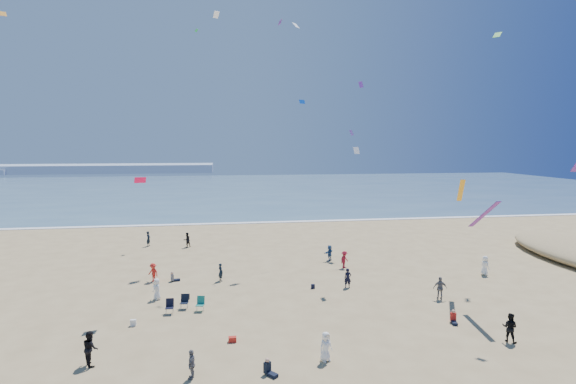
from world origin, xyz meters
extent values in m
cube|color=#476B84|center=(0.00, 95.00, 0.03)|extent=(220.00, 100.00, 0.06)
cube|color=white|center=(0.00, 45.00, 0.04)|extent=(220.00, 1.20, 0.08)
cube|color=#7A8EA8|center=(-60.00, 170.00, 1.60)|extent=(110.00, 20.00, 3.20)
imported|color=slate|center=(-3.60, 2.23, 0.73)|extent=(0.52, 0.91, 1.46)
imported|color=white|center=(-6.80, 13.96, 0.79)|extent=(0.87, 0.92, 1.58)
imported|color=black|center=(-2.17, 17.84, 0.74)|extent=(0.56, 0.64, 1.48)
imported|color=black|center=(-5.80, 30.78, 0.82)|extent=(1.01, 0.96, 1.64)
imported|color=slate|center=(13.72, 10.91, 0.84)|extent=(1.06, 0.68, 1.68)
imported|color=black|center=(-10.08, 31.93, 0.84)|extent=(0.54, 0.69, 1.68)
imported|color=black|center=(7.79, 14.53, 0.77)|extent=(0.60, 0.43, 1.54)
imported|color=black|center=(-8.83, 4.41, 0.89)|extent=(1.01, 1.09, 1.79)
imported|color=red|center=(-7.69, 18.50, 0.77)|extent=(1.14, 1.06, 1.54)
imported|color=white|center=(3.24, 3.00, 0.78)|extent=(0.90, 0.76, 1.56)
imported|color=maroon|center=(9.09, 20.12, 0.78)|extent=(1.14, 1.11, 1.57)
imported|color=white|center=(20.51, 16.05, 0.85)|extent=(0.71, 0.93, 1.70)
imported|color=black|center=(14.23, 3.64, 0.85)|extent=(1.04, 1.04, 1.70)
imported|color=#33598D|center=(8.37, 22.88, 0.76)|extent=(1.31, 1.33, 1.53)
cube|color=white|center=(-7.61, 9.25, 0.20)|extent=(0.35, 0.20, 0.40)
cube|color=black|center=(-4.59, 13.73, 0.19)|extent=(0.30, 0.22, 0.38)
cube|color=#B42319|center=(-1.54, 6.01, 0.15)|extent=(0.45, 0.30, 0.30)
cube|color=black|center=(5.01, 14.73, 0.17)|extent=(0.28, 0.18, 0.34)
cube|color=#5220A4|center=(13.48, 29.80, 17.88)|extent=(0.48, 0.63, 0.65)
cube|color=#DB0746|center=(-7.44, 12.49, 8.91)|extent=(0.85, 0.66, 0.42)
cube|color=#842C8C|center=(4.11, 27.16, 23.48)|extent=(0.33, 0.85, 0.48)
cube|color=orange|center=(-17.98, 18.19, 20.94)|extent=(0.88, 0.70, 0.37)
cube|color=white|center=(-2.20, 29.26, 24.53)|extent=(0.70, 0.67, 0.59)
cube|color=silver|center=(11.39, 24.35, 10.70)|extent=(0.65, 0.46, 0.67)
cube|color=blue|center=(6.28, 26.60, 15.61)|extent=(0.69, 0.46, 0.41)
cube|color=white|center=(5.67, 26.92, 23.19)|extent=(0.83, 0.84, 0.52)
cube|color=#48219C|center=(8.83, 17.61, 12.27)|extent=(0.24, 0.79, 0.45)
cube|color=#249521|center=(16.85, 10.21, 18.78)|extent=(0.68, 0.68, 0.42)
cube|color=green|center=(-4.67, 39.24, 25.30)|extent=(0.46, 0.54, 0.32)
cube|color=#6A228B|center=(15.53, 8.71, 6.59)|extent=(0.35, 3.14, 2.21)
cube|color=orange|center=(15.80, 12.24, 7.85)|extent=(0.35, 2.64, 1.87)
camera|label=1|loc=(-2.11, -18.93, 11.32)|focal=28.00mm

